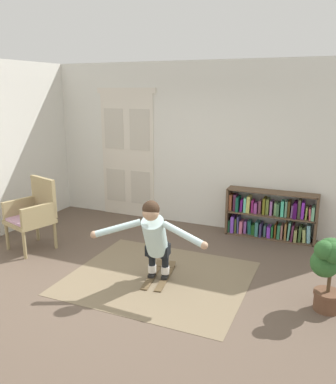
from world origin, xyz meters
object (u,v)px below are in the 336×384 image
wicker_chair (34,212)px  potted_plant (329,264)px  bookshelf (270,217)px  person_skier (154,235)px  skis_pair (159,275)px

wicker_chair → potted_plant: bearing=-1.4°
bookshelf → wicker_chair: bearing=-150.1°
person_skier → wicker_chair: bearing=170.9°
potted_plant → person_skier: person_skier is taller
potted_plant → skis_pair: bearing=-178.6°
person_skier → skis_pair: bearing=98.8°
bookshelf → skis_pair: (-1.10, -2.05, -0.34)m
wicker_chair → skis_pair: bearing=-3.9°
potted_plant → person_skier: size_ratio=0.60×
wicker_chair → person_skier: 2.26m
bookshelf → person_skier: bearing=-115.4°
person_skier → bookshelf: bearing=64.6°
skis_pair → person_skier: bearing=-81.2°
wicker_chair → person_skier: bearing=-9.1°
potted_plant → person_skier: (-2.02, -0.26, 0.13)m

